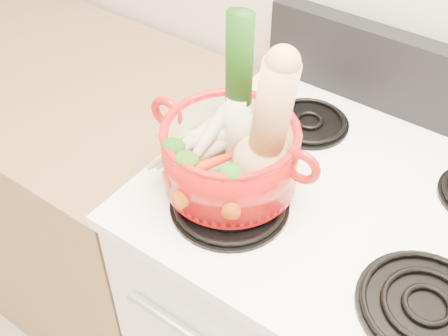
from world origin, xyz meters
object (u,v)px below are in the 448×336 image
Objects in this scene: stove_body at (327,335)px; squash at (267,125)px; leek at (238,89)px; dutch_oven at (230,156)px.

stove_body is 0.69m from squash.
stove_body is 0.73m from leek.
dutch_oven reaches higher than stove_body.
squash is (-0.15, -0.11, 0.67)m from stove_body.
stove_body is at bearing 24.28° from dutch_oven.
dutch_oven is 0.95× the size of squash.
leek is (-0.08, 0.03, 0.02)m from squash.
squash is at bearing 5.78° from dutch_oven.
squash reaches higher than stove_body.
squash reaches higher than dutch_oven.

